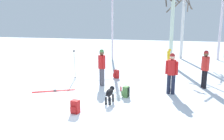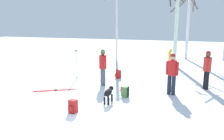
{
  "view_description": "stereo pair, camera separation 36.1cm",
  "coord_description": "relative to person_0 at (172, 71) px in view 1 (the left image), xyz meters",
  "views": [
    {
      "loc": [
        2.9,
        -6.78,
        3.0
      ],
      "look_at": [
        0.37,
        2.36,
        1.0
      ],
      "focal_mm": 37.62,
      "sensor_mm": 36.0,
      "label": 1
    },
    {
      "loc": [
        3.25,
        -6.68,
        3.0
      ],
      "look_at": [
        0.37,
        2.36,
        1.0
      ],
      "focal_mm": 37.62,
      "sensor_mm": 36.0,
      "label": 2
    }
  ],
  "objects": [
    {
      "name": "ground_plane",
      "position": [
        -2.75,
        -2.94,
        -0.98
      ],
      "size": [
        60.0,
        60.0,
        0.0
      ],
      "primitive_type": "plane",
      "color": "white"
    },
    {
      "name": "person_0",
      "position": [
        0.0,
        0.0,
        0.0
      ],
      "size": [
        0.51,
        0.34,
        1.72
      ],
      "color": "#1E2338",
      "rests_on": "ground_plane"
    },
    {
      "name": "person_1",
      "position": [
        -3.16,
        0.47,
        0.0
      ],
      "size": [
        0.38,
        0.41,
        1.72
      ],
      "color": "#4C4C56",
      "rests_on": "ground_plane"
    },
    {
      "name": "person_2",
      "position": [
        1.42,
        1.3,
        0.0
      ],
      "size": [
        0.34,
        0.5,
        1.72
      ],
      "color": "black",
      "rests_on": "ground_plane"
    },
    {
      "name": "dog",
      "position": [
        -2.15,
        -1.73,
        -0.59
      ],
      "size": [
        0.23,
        0.9,
        0.57
      ],
      "color": "black",
      "rests_on": "ground_plane"
    },
    {
      "name": "ski_pair_planted_1",
      "position": [
        -0.14,
        0.89,
        -0.1
      ],
      "size": [
        0.21,
        0.05,
        1.78
      ],
      "color": "yellow",
      "rests_on": "ground_plane"
    },
    {
      "name": "ski_pair_lying_0",
      "position": [
        -4.89,
        -0.97,
        -0.97
      ],
      "size": [
        1.68,
        1.04,
        0.05
      ],
      "color": "red",
      "rests_on": "ground_plane"
    },
    {
      "name": "ski_poles_0",
      "position": [
        -4.91,
        1.24,
        -0.16
      ],
      "size": [
        0.07,
        0.22,
        1.54
      ],
      "color": "#B2B2BC",
      "rests_on": "ground_plane"
    },
    {
      "name": "backpack_0",
      "position": [
        -1.72,
        -0.91,
        -0.77
      ],
      "size": [
        0.31,
        0.29,
        0.44
      ],
      "color": "#4C7F3F",
      "rests_on": "ground_plane"
    },
    {
      "name": "backpack_1",
      "position": [
        -2.97,
        -3.0,
        -0.77
      ],
      "size": [
        0.29,
        0.31,
        0.44
      ],
      "color": "red",
      "rests_on": "ground_plane"
    },
    {
      "name": "backpack_2",
      "position": [
        -2.87,
        2.05,
        -0.77
      ],
      "size": [
        0.35,
        0.34,
        0.44
      ],
      "color": "red",
      "rests_on": "ground_plane"
    },
    {
      "name": "water_bottle_0",
      "position": [
        -2.1,
        -0.15,
        -0.88
      ],
      "size": [
        0.06,
        0.06,
        0.21
      ],
      "color": "red",
      "rests_on": "ground_plane"
    },
    {
      "name": "birch_tree_0",
      "position": [
        -4.72,
        7.87,
        2.59
      ],
      "size": [
        1.48,
        1.51,
        6.85
      ],
      "color": "silver",
      "rests_on": "ground_plane"
    },
    {
      "name": "birch_tree_1",
      "position": [
        -0.24,
        6.66,
        2.05
      ],
      "size": [
        1.56,
        1.56,
        5.73
      ],
      "color": "silver",
      "rests_on": "ground_plane"
    },
    {
      "name": "birch_tree_2",
      "position": [
        0.52,
        9.74,
        2.25
      ],
      "size": [
        1.57,
        1.34,
        6.09
      ],
      "color": "silver",
      "rests_on": "ground_plane"
    },
    {
      "name": "birch_tree_3",
      "position": [
        3.27,
        9.85,
        2.25
      ],
      "size": [
        1.63,
        1.65,
        6.33
      ],
      "color": "silver",
      "rests_on": "ground_plane"
    }
  ]
}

